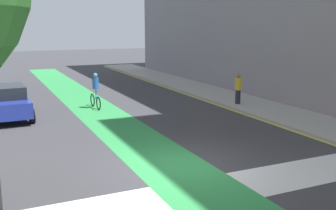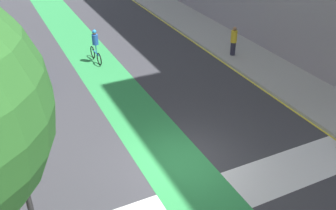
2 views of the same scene
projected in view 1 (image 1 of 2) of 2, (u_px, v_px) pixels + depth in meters
name	position (u px, v px, depth m)	size (l,w,h in m)	color
ground_plane	(181.00, 166.00, 12.22)	(120.00, 120.00, 0.00)	#38383D
bike_lane_paint	(172.00, 167.00, 12.10)	(2.40, 60.00, 0.01)	#2D8C47
crosswalk_band	(215.00, 190.00, 10.44)	(12.00, 1.80, 0.01)	silver
curb_stripe_right	(326.00, 142.00, 14.67)	(0.16, 60.00, 0.01)	yellow
car_blue_left_far	(6.00, 102.00, 18.23)	(2.15, 4.26, 1.57)	navy
cyclist_in_lane	(95.00, 90.00, 20.52)	(0.32, 1.73, 1.86)	black
pedestrian_sidewalk_right_a	(238.00, 88.00, 20.97)	(0.34, 0.34, 1.62)	#262638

